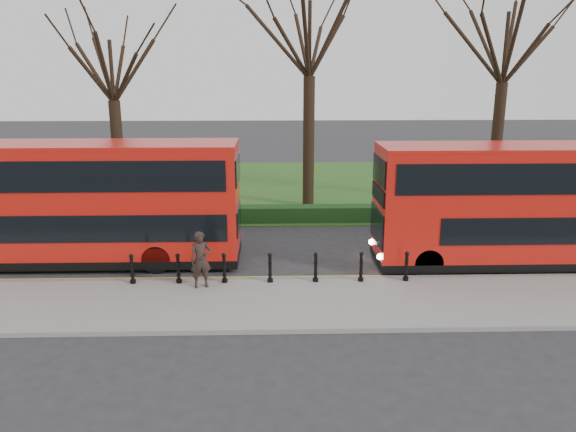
{
  "coord_description": "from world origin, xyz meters",
  "views": [
    {
      "loc": [
        0.1,
        -19.46,
        7.34
      ],
      "look_at": [
        0.65,
        0.5,
        2.0
      ],
      "focal_mm": 35.0,
      "sensor_mm": 36.0,
      "label": 1
    }
  ],
  "objects_px": {
    "bus_lead": "(83,204)",
    "bus_rear": "(531,206)",
    "bollard_row": "(270,268)",
    "pedestrian": "(201,260)"
  },
  "relations": [
    {
      "from": "bollard_row",
      "to": "bus_rear",
      "type": "relative_size",
      "value": 0.83
    },
    {
      "from": "bollard_row",
      "to": "pedestrian",
      "type": "height_order",
      "value": "pedestrian"
    },
    {
      "from": "pedestrian",
      "to": "bollard_row",
      "type": "bearing_deg",
      "value": -6.28
    },
    {
      "from": "bollard_row",
      "to": "bus_rear",
      "type": "height_order",
      "value": "bus_rear"
    },
    {
      "from": "bus_lead",
      "to": "bus_rear",
      "type": "xyz_separation_m",
      "value": [
        16.73,
        -0.65,
        -0.03
      ]
    },
    {
      "from": "bus_lead",
      "to": "bus_rear",
      "type": "bearing_deg",
      "value": -2.23
    },
    {
      "from": "bollard_row",
      "to": "bus_rear",
      "type": "distance_m",
      "value": 10.04
    },
    {
      "from": "bollard_row",
      "to": "bus_lead",
      "type": "height_order",
      "value": "bus_lead"
    },
    {
      "from": "bollard_row",
      "to": "pedestrian",
      "type": "bearing_deg",
      "value": -170.59
    },
    {
      "from": "bollard_row",
      "to": "bus_lead",
      "type": "relative_size",
      "value": 0.82
    }
  ]
}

